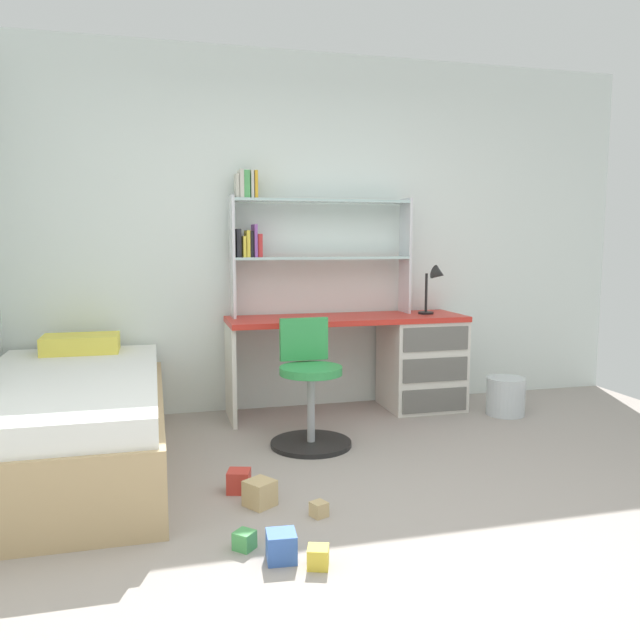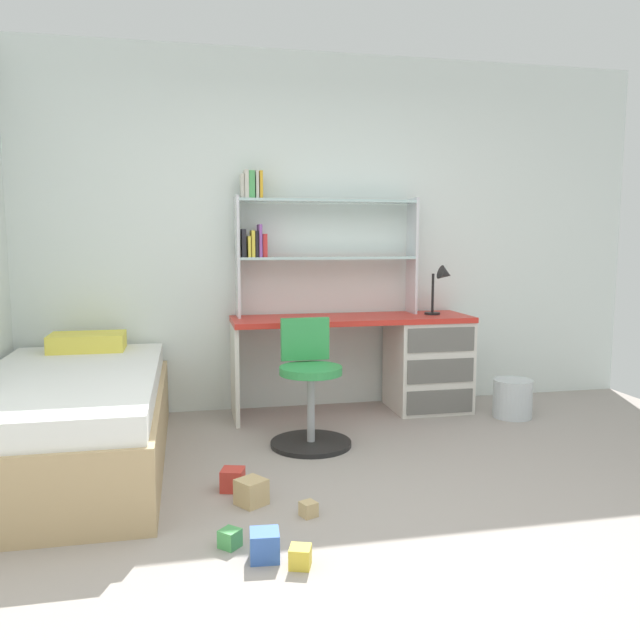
{
  "view_description": "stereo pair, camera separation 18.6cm",
  "coord_description": "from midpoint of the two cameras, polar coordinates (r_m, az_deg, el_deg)",
  "views": [
    {
      "loc": [
        -1.15,
        -2.47,
        1.31
      ],
      "look_at": [
        -0.15,
        1.37,
        0.81
      ],
      "focal_mm": 35.65,
      "sensor_mm": 36.0,
      "label": 1
    },
    {
      "loc": [
        -0.97,
        -2.51,
        1.31
      ],
      "look_at": [
        -0.15,
        1.37,
        0.81
      ],
      "focal_mm": 35.65,
      "sensor_mm": 36.0,
      "label": 2
    }
  ],
  "objects": [
    {
      "name": "toy_block_red_0",
      "position": [
        3.47,
        -8.87,
        -14.11
      ],
      "size": [
        0.14,
        0.14,
        0.12
      ],
      "primitive_type": "cube",
      "rotation": [
        0.0,
        0.0,
        2.86
      ],
      "color": "red",
      "rests_on": "ground_plane"
    },
    {
      "name": "waste_bin",
      "position": [
        5.01,
        15.3,
        -6.62
      ],
      "size": [
        0.29,
        0.29,
        0.28
      ],
      "primitive_type": "cylinder",
      "color": "silver",
      "rests_on": "ground_plane"
    },
    {
      "name": "toy_block_green_1",
      "position": [
        2.9,
        -8.73,
        -18.97
      ],
      "size": [
        0.11,
        0.11,
        0.08
      ],
      "primitive_type": "cube",
      "rotation": [
        0.0,
        0.0,
        2.38
      ],
      "color": "#479E51",
      "rests_on": "ground_plane"
    },
    {
      "name": "bed_platform",
      "position": [
        3.99,
        -22.89,
        -8.48
      ],
      "size": [
        1.06,
        2.09,
        0.67
      ],
      "color": "tan",
      "rests_on": "ground_plane"
    },
    {
      "name": "desk_lamp",
      "position": [
        4.97,
        9.29,
        3.43
      ],
      "size": [
        0.2,
        0.16,
        0.38
      ],
      "color": "black",
      "rests_on": "desk"
    },
    {
      "name": "bookshelf_hutch",
      "position": [
        4.82,
        -2.89,
        7.77
      ],
      "size": [
        1.38,
        0.22,
        1.08
      ],
      "color": "silver",
      "rests_on": "desk"
    },
    {
      "name": "toy_block_natural_5",
      "position": [
        3.29,
        -7.09,
        -15.18
      ],
      "size": [
        0.18,
        0.18,
        0.13
      ],
      "primitive_type": "cube",
      "rotation": [
        0.0,
        0.0,
        0.6
      ],
      "color": "tan",
      "rests_on": "ground_plane"
    },
    {
      "name": "desk",
      "position": [
        4.98,
        6.46,
        -3.36
      ],
      "size": [
        1.8,
        0.54,
        0.74
      ],
      "color": "red",
      "rests_on": "ground_plane"
    },
    {
      "name": "toy_block_yellow_3",
      "position": [
        2.73,
        -2.25,
        -20.52
      ],
      "size": [
        0.11,
        0.11,
        0.09
      ],
      "primitive_type": "cube",
      "rotation": [
        0.0,
        0.0,
        2.82
      ],
      "color": "gold",
      "rests_on": "ground_plane"
    },
    {
      "name": "swivel_chair",
      "position": [
        4.1,
        -2.24,
        -6.81
      ],
      "size": [
        0.52,
        0.52,
        0.81
      ],
      "color": "black",
      "rests_on": "ground_plane"
    },
    {
      "name": "room_shell",
      "position": [
        3.66,
        -16.14,
        7.68
      ],
      "size": [
        5.41,
        5.74,
        2.73
      ],
      "color": "silver",
      "rests_on": "ground_plane"
    },
    {
      "name": "toy_block_blue_2",
      "position": [
        2.79,
        -5.52,
        -19.58
      ],
      "size": [
        0.13,
        0.13,
        0.12
      ],
      "primitive_type": "cube",
      "rotation": [
        0.0,
        0.0,
        3.06
      ],
      "color": "#3860B7",
      "rests_on": "ground_plane"
    },
    {
      "name": "ground_plane",
      "position": [
        3.01,
        8.06,
        -18.94
      ],
      "size": [
        5.41,
        5.74,
        0.02
      ],
      "primitive_type": "cube",
      "color": "#9E938C"
    },
    {
      "name": "toy_block_natural_4",
      "position": [
        3.17,
        -1.85,
        -16.62
      ],
      "size": [
        0.09,
        0.09,
        0.07
      ],
      "primitive_type": "cube",
      "rotation": [
        0.0,
        0.0,
        0.41
      ],
      "color": "tan",
      "rests_on": "ground_plane"
    }
  ]
}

